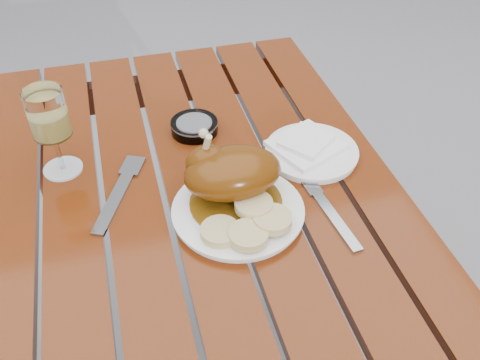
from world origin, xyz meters
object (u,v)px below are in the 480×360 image
(wine_glass, at_px, (53,133))
(side_plate, at_px, (312,152))
(dinner_plate, at_px, (238,211))
(ashtray, at_px, (194,127))
(table, at_px, (205,315))

(wine_glass, distance_m, side_plate, 0.52)
(dinner_plate, bearing_deg, ashtray, 95.24)
(ashtray, bearing_deg, wine_glass, -168.11)
(dinner_plate, xyz_separation_m, side_plate, (0.19, 0.13, -0.00))
(dinner_plate, bearing_deg, table, 138.62)
(side_plate, bearing_deg, ashtray, 146.00)
(dinner_plate, xyz_separation_m, wine_glass, (-0.31, 0.22, 0.08))
(side_plate, xyz_separation_m, ashtray, (-0.22, 0.15, 0.01))
(dinner_plate, distance_m, wine_glass, 0.39)
(dinner_plate, xyz_separation_m, ashtray, (-0.03, 0.28, 0.01))
(table, relative_size, ashtray, 11.53)
(wine_glass, bearing_deg, ashtray, 11.89)
(table, bearing_deg, dinner_plate, -41.38)
(wine_glass, bearing_deg, dinner_plate, -35.13)
(dinner_plate, distance_m, side_plate, 0.23)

